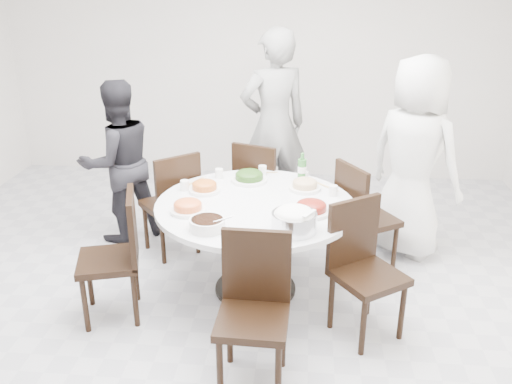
# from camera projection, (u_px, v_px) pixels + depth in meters

# --- Properties ---
(floor) EXTENTS (6.00, 6.00, 0.01)m
(floor) POSITION_uv_depth(u_px,v_px,m) (220.00, 306.00, 4.11)
(floor) COLOR #BCBCC1
(floor) RESTS_ON ground
(wall_back) EXTENTS (6.00, 0.01, 2.80)m
(wall_back) POSITION_uv_depth(u_px,v_px,m) (258.00, 60.00, 6.35)
(wall_back) COLOR silver
(wall_back) RESTS_ON ground
(dining_table) EXTENTS (1.50, 1.50, 0.75)m
(dining_table) POSITION_uv_depth(u_px,v_px,m) (255.00, 248.00, 4.19)
(dining_table) COLOR white
(dining_table) RESTS_ON floor
(chair_ne) EXTENTS (0.58, 0.58, 0.95)m
(chair_ne) POSITION_uv_depth(u_px,v_px,m) (368.00, 217.00, 4.48)
(chair_ne) COLOR black
(chair_ne) RESTS_ON floor
(chair_n) EXTENTS (0.54, 0.54, 0.95)m
(chair_n) POSITION_uv_depth(u_px,v_px,m) (263.00, 189.00, 5.06)
(chair_n) COLOR black
(chair_n) RESTS_ON floor
(chair_nw) EXTENTS (0.59, 0.59, 0.95)m
(chair_nw) POSITION_uv_depth(u_px,v_px,m) (170.00, 202.00, 4.77)
(chair_nw) COLOR black
(chair_nw) RESTS_ON floor
(chair_sw) EXTENTS (0.52, 0.52, 0.95)m
(chair_sw) POSITION_uv_depth(u_px,v_px,m) (108.00, 258.00, 3.83)
(chair_sw) COLOR black
(chair_sw) RESTS_ON floor
(chair_s) EXTENTS (0.43, 0.43, 0.95)m
(chair_s) POSITION_uv_depth(u_px,v_px,m) (253.00, 317.00, 3.18)
(chair_s) COLOR black
(chair_s) RESTS_ON floor
(chair_se) EXTENTS (0.59, 0.59, 0.95)m
(chair_se) POSITION_uv_depth(u_px,v_px,m) (369.00, 274.00, 3.63)
(chair_se) COLOR black
(chair_se) RESTS_ON floor
(diner_right) EXTENTS (1.02, 0.98, 1.76)m
(diner_right) POSITION_uv_depth(u_px,v_px,m) (414.00, 158.00, 4.63)
(diner_right) COLOR white
(diner_right) RESTS_ON floor
(diner_middle) EXTENTS (0.82, 0.70, 1.89)m
(diner_middle) POSITION_uv_depth(u_px,v_px,m) (274.00, 126.00, 5.36)
(diner_middle) COLOR black
(diner_middle) RESTS_ON floor
(diner_left) EXTENTS (0.92, 0.90, 1.50)m
(diner_left) POSITION_uv_depth(u_px,v_px,m) (118.00, 162.00, 4.93)
(diner_left) COLOR black
(diner_left) RESTS_ON floor
(dish_greens) EXTENTS (0.29, 0.29, 0.08)m
(dish_greens) POSITION_uv_depth(u_px,v_px,m) (249.00, 177.00, 4.46)
(dish_greens) COLOR white
(dish_greens) RESTS_ON dining_table
(dish_pale) EXTENTS (0.25, 0.25, 0.07)m
(dish_pale) POSITION_uv_depth(u_px,v_px,m) (305.00, 186.00, 4.29)
(dish_pale) COLOR white
(dish_pale) RESTS_ON dining_table
(dish_orange) EXTENTS (0.25, 0.25, 0.07)m
(dish_orange) POSITION_uv_depth(u_px,v_px,m) (205.00, 188.00, 4.25)
(dish_orange) COLOR white
(dish_orange) RESTS_ON dining_table
(dish_redbrown) EXTENTS (0.28, 0.28, 0.07)m
(dish_redbrown) POSITION_uv_depth(u_px,v_px,m) (311.00, 209.00, 3.87)
(dish_redbrown) COLOR white
(dish_redbrown) RESTS_ON dining_table
(dish_tofu) EXTENTS (0.26, 0.26, 0.07)m
(dish_tofu) POSITION_uv_depth(u_px,v_px,m) (188.00, 208.00, 3.89)
(dish_tofu) COLOR white
(dish_tofu) RESTS_ON dining_table
(rice_bowl) EXTENTS (0.30, 0.30, 0.13)m
(rice_bowl) POSITION_uv_depth(u_px,v_px,m) (294.00, 222.00, 3.59)
(rice_bowl) COLOR silver
(rice_bowl) RESTS_ON dining_table
(soup_bowl) EXTENTS (0.24, 0.24, 0.08)m
(soup_bowl) POSITION_uv_depth(u_px,v_px,m) (207.00, 224.00, 3.63)
(soup_bowl) COLOR white
(soup_bowl) RESTS_ON dining_table
(beverage_bottle) EXTENTS (0.07, 0.07, 0.24)m
(beverage_bottle) POSITION_uv_depth(u_px,v_px,m) (302.00, 167.00, 4.43)
(beverage_bottle) COLOR #2D702C
(beverage_bottle) RESTS_ON dining_table
(tea_cups) EXTENTS (0.07, 0.07, 0.08)m
(tea_cups) POSITION_uv_depth(u_px,v_px,m) (261.00, 170.00, 4.60)
(tea_cups) COLOR white
(tea_cups) RESTS_ON dining_table
(chopsticks) EXTENTS (0.24, 0.04, 0.01)m
(chopsticks) POSITION_uv_depth(u_px,v_px,m) (267.00, 173.00, 4.64)
(chopsticks) COLOR tan
(chopsticks) RESTS_ON dining_table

